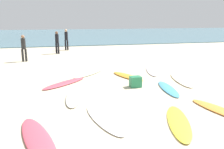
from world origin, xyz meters
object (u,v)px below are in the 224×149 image
at_px(beachgoer_far, 24,47).
at_px(beach_cooler, 135,82).
at_px(surfboard_0, 127,76).
at_px(surfboard_6, 178,122).
at_px(surfboard_1, 65,83).
at_px(surfboard_4, 151,70).
at_px(beachgoer_near, 66,38).
at_px(surfboard_2, 73,98).
at_px(surfboard_7, 181,80).
at_px(surfboard_9, 38,140).
at_px(surfboard_8, 222,111).
at_px(surfboard_3, 168,88).
at_px(beachgoer_mid, 57,41).
at_px(surfboard_5, 104,119).
at_px(surfboard_10, 88,73).

height_order(beachgoer_far, beach_cooler, beachgoer_far).
bearing_deg(surfboard_0, surfboard_6, -112.14).
bearing_deg(surfboard_1, beachgoer_far, -21.70).
height_order(surfboard_4, beachgoer_near, beachgoer_near).
relative_size(surfboard_2, surfboard_7, 0.77).
bearing_deg(surfboard_0, surfboard_9, -145.61).
xyz_separation_m(surfboard_8, beachgoer_near, (-3.57, 15.46, 1.00)).
xyz_separation_m(surfboard_6, surfboard_9, (-3.52, -0.06, 0.00)).
relative_size(surfboard_3, beachgoer_near, 1.18).
bearing_deg(surfboard_0, surfboard_1, 170.33).
distance_m(surfboard_1, beachgoer_mid, 9.25).
height_order(surfboard_4, surfboard_7, surfboard_4).
distance_m(surfboard_2, surfboard_4, 5.55).
distance_m(surfboard_3, surfboard_6, 3.04).
xyz_separation_m(surfboard_8, surfboard_9, (-5.15, -0.41, 0.00)).
bearing_deg(surfboard_6, surfboard_5, 1.06).
distance_m(surfboard_3, beach_cooler, 1.30).
height_order(surfboard_0, beachgoer_far, beachgoer_far).
height_order(surfboard_2, surfboard_8, surfboard_2).
distance_m(surfboard_4, beachgoer_mid, 9.09).
relative_size(surfboard_4, beachgoer_mid, 1.46).
bearing_deg(beachgoer_far, surfboard_4, 131.36).
bearing_deg(beachgoer_near, surfboard_2, -65.21).
xyz_separation_m(surfboard_1, surfboard_2, (0.19, -1.97, -0.00)).
height_order(surfboard_4, surfboard_9, surfboard_9).
bearing_deg(beach_cooler, surfboard_8, -63.12).
relative_size(surfboard_8, surfboard_10, 1.03).
distance_m(surfboard_6, surfboard_9, 3.52).
distance_m(beachgoer_mid, beach_cooler, 10.72).
bearing_deg(surfboard_2, surfboard_5, -63.09).
bearing_deg(surfboard_3, surfboard_2, -166.96).
bearing_deg(surfboard_1, beach_cooler, -153.73).
height_order(surfboard_6, surfboard_10, same).
relative_size(surfboard_0, surfboard_4, 0.84).
bearing_deg(surfboard_3, surfboard_6, -102.57).
bearing_deg(surfboard_8, surfboard_3, -91.98).
relative_size(surfboard_1, surfboard_3, 1.07).
bearing_deg(surfboard_3, beachgoer_far, 137.47).
relative_size(surfboard_0, surfboard_6, 0.95).
bearing_deg(surfboard_9, surfboard_3, 16.36).
distance_m(surfboard_0, surfboard_1, 2.98).
distance_m(beachgoer_mid, beachgoer_far, 3.75).
height_order(surfboard_7, surfboard_9, surfboard_9).
relative_size(surfboard_3, surfboard_4, 0.85).
xyz_separation_m(surfboard_2, surfboard_5, (0.67, -1.91, -0.01)).
relative_size(surfboard_7, surfboard_8, 1.11).
xyz_separation_m(surfboard_9, surfboard_10, (2.06, 6.18, -0.00)).
distance_m(surfboard_7, surfboard_10, 4.42).
bearing_deg(surfboard_0, beachgoer_near, 82.05).
height_order(surfboard_1, surfboard_10, surfboard_1).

